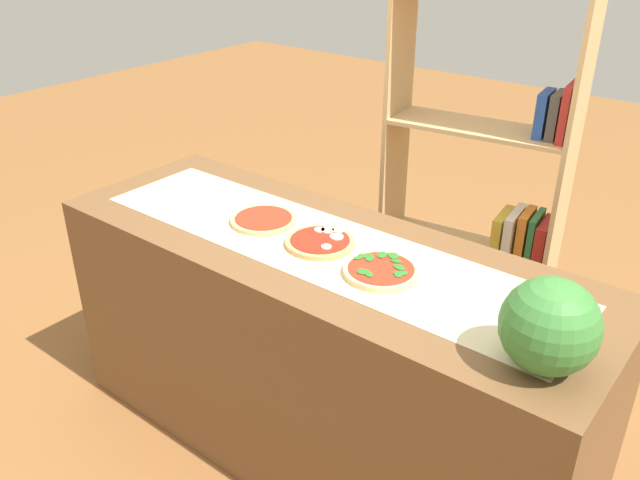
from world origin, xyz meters
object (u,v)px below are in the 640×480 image
(pizza_plain_0, at_px, (264,220))
(pizza_spinach_2, at_px, (381,271))
(watermelon, at_px, (550,326))
(bookshelf, at_px, (489,218))
(pizza_mozzarella_1, at_px, (321,241))

(pizza_plain_0, distance_m, pizza_spinach_2, 0.55)
(watermelon, xyz_separation_m, bookshelf, (-0.64, 1.08, -0.30))
(pizza_plain_0, height_order, pizza_spinach_2, pizza_spinach_2)
(pizza_spinach_2, distance_m, watermelon, 0.60)
(pizza_spinach_2, height_order, bookshelf, bookshelf)
(pizza_spinach_2, distance_m, bookshelf, 0.97)
(pizza_mozzarella_1, bearing_deg, watermelon, -11.49)
(pizza_plain_0, distance_m, watermelon, 1.14)
(pizza_mozzarella_1, xyz_separation_m, pizza_spinach_2, (0.27, -0.04, 0.00))
(pizza_spinach_2, bearing_deg, pizza_mozzarella_1, 171.59)
(pizza_spinach_2, relative_size, watermelon, 0.97)
(pizza_mozzarella_1, height_order, bookshelf, bookshelf)
(bookshelf, bearing_deg, pizza_spinach_2, -86.34)
(pizza_plain_0, relative_size, bookshelf, 0.14)
(pizza_plain_0, xyz_separation_m, watermelon, (1.12, -0.18, 0.11))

